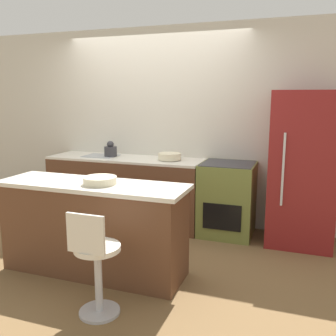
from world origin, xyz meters
TOP-DOWN VIEW (x-y plane):
  - ground_plane at (0.00, 0.00)m, footprint 14.00×14.00m
  - wall_back at (0.00, 0.66)m, footprint 8.00×0.06m
  - back_counter at (-0.32, 0.33)m, footprint 2.10×0.61m
  - kitchen_island at (0.04, -1.12)m, footprint 1.84×0.57m
  - oven_range at (1.07, 0.33)m, footprint 0.64×0.63m
  - refrigerator at (1.92, 0.32)m, footprint 0.72×0.66m
  - stool_chair at (0.45, -1.78)m, footprint 0.36×0.36m
  - kettle at (-0.53, 0.32)m, footprint 0.17×0.17m
  - mixing_bowl at (0.31, 0.32)m, footprint 0.29×0.29m
  - fruit_bowl at (0.14, -1.14)m, footprint 0.31×0.31m

SIDE VIEW (x-z plane):
  - ground_plane at x=0.00m, z-range 0.00..0.00m
  - stool_chair at x=0.45m, z-range -0.01..0.85m
  - back_counter at x=-0.32m, z-range 0.00..0.90m
  - kitchen_island at x=0.04m, z-range 0.00..0.90m
  - oven_range at x=1.07m, z-range 0.00..0.90m
  - refrigerator at x=1.92m, z-range 0.00..1.76m
  - fruit_bowl at x=0.14m, z-range 0.89..0.96m
  - mixing_bowl at x=0.31m, z-range 0.90..0.99m
  - kettle at x=-0.53m, z-range 0.88..1.09m
  - wall_back at x=0.00m, z-range 0.00..2.60m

